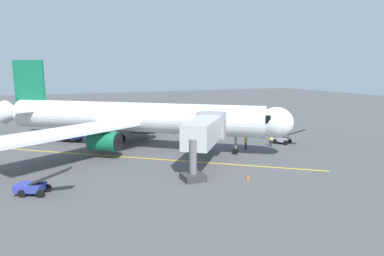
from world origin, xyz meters
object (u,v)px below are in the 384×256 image
(jet_bridge, at_px, (206,130))
(belt_loader_near_nose, at_px, (34,186))
(belt_loader_portside, at_px, (219,125))
(belt_loader_starboard_side, at_px, (282,138))
(safety_cone_nose_right, at_px, (248,177))
(baggage_cart_rear_apron, at_px, (72,137))
(ground_crew_wing_walker, at_px, (195,133))
(ground_crew_loader, at_px, (271,140))
(safety_cone_wing_port, at_px, (215,134))
(ground_crew_marshaller, at_px, (246,143))
(airplane, at_px, (131,118))
(safety_cone_nose_left, at_px, (232,134))

(jet_bridge, relative_size, belt_loader_near_nose, 2.19)
(belt_loader_portside, relative_size, belt_loader_starboard_side, 1.03)
(belt_loader_portside, distance_m, belt_loader_starboard_side, 13.84)
(belt_loader_starboard_side, relative_size, safety_cone_nose_right, 8.32)
(belt_loader_portside, bearing_deg, jet_bridge, 58.53)
(belt_loader_starboard_side, height_order, baggage_cart_rear_apron, belt_loader_starboard_side)
(ground_crew_wing_walker, xyz_separation_m, baggage_cart_rear_apron, (16.92, -5.46, -0.23))
(belt_loader_near_nose, bearing_deg, belt_loader_starboard_side, -165.65)
(ground_crew_loader, distance_m, safety_cone_wing_port, 10.13)
(ground_crew_marshaller, xyz_separation_m, belt_loader_near_nose, (24.88, 7.00, -0.17))
(belt_loader_portside, xyz_separation_m, safety_cone_nose_right, (10.25, 25.25, -0.44))
(ground_crew_loader, height_order, belt_loader_starboard_side, belt_loader_starboard_side)
(ground_crew_loader, xyz_separation_m, belt_loader_portside, (0.21, -14.48, -0.17))
(ground_crew_wing_walker, relative_size, safety_cone_wing_port, 3.11)
(ground_crew_marshaller, relative_size, safety_cone_nose_right, 3.11)
(ground_crew_wing_walker, height_order, ground_crew_loader, same)
(ground_crew_wing_walker, height_order, belt_loader_near_nose, belt_loader_near_nose)
(airplane, height_order, ground_crew_marshaller, airplane)
(belt_loader_portside, bearing_deg, safety_cone_wing_port, 55.96)
(jet_bridge, distance_m, safety_cone_nose_right, 7.30)
(belt_loader_portside, height_order, baggage_cart_rear_apron, belt_loader_portside)
(safety_cone_nose_left, bearing_deg, airplane, 5.69)
(ground_crew_wing_walker, height_order, safety_cone_nose_left, ground_crew_wing_walker)
(jet_bridge, height_order, belt_loader_portside, jet_bridge)
(ground_crew_marshaller, bearing_deg, airplane, -26.98)
(airplane, relative_size, baggage_cart_rear_apron, 11.61)
(belt_loader_portside, bearing_deg, belt_loader_starboard_side, 101.25)
(safety_cone_nose_right, relative_size, safety_cone_wing_port, 1.00)
(ground_crew_wing_walker, bearing_deg, jet_bridge, 70.90)
(ground_crew_wing_walker, height_order, safety_cone_nose_right, ground_crew_wing_walker)
(ground_crew_marshaller, xyz_separation_m, belt_loader_portside, (-3.81, -14.61, -0.17))
(airplane, xyz_separation_m, ground_crew_loader, (-17.39, 6.68, -3.12))
(ground_crew_marshaller, distance_m, safety_cone_wing_port, 9.59)
(ground_crew_wing_walker, distance_m, belt_loader_portside, 9.27)
(safety_cone_nose_left, bearing_deg, belt_loader_near_nose, 29.09)
(baggage_cart_rear_apron, bearing_deg, safety_cone_wing_port, 167.55)
(belt_loader_near_nose, distance_m, safety_cone_nose_right, 18.80)
(ground_crew_wing_walker, bearing_deg, belt_loader_near_nose, 35.95)
(safety_cone_nose_left, height_order, safety_cone_nose_right, same)
(ground_crew_loader, relative_size, belt_loader_portside, 0.36)
(belt_loader_starboard_side, bearing_deg, jet_bridge, 20.70)
(safety_cone_nose_left, bearing_deg, safety_cone_nose_right, 64.05)
(safety_cone_nose_left, bearing_deg, safety_cone_wing_port, -25.21)
(belt_loader_portside, bearing_deg, belt_loader_near_nose, 36.98)
(ground_crew_wing_walker, height_order, baggage_cart_rear_apron, ground_crew_wing_walker)
(baggage_cart_rear_apron, bearing_deg, belt_loader_starboard_side, 153.91)
(belt_loader_portside, xyz_separation_m, safety_cone_wing_port, (3.40, 5.04, -0.44))
(ground_crew_marshaller, bearing_deg, ground_crew_loader, -178.24)
(belt_loader_near_nose, height_order, safety_cone_nose_left, belt_loader_near_nose)
(belt_loader_near_nose, distance_m, belt_loader_portside, 35.91)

